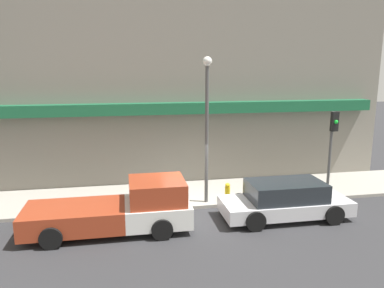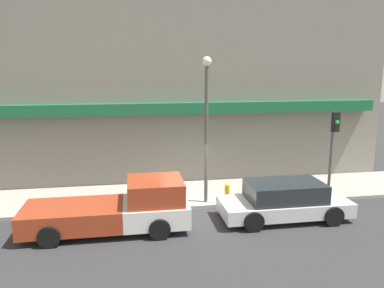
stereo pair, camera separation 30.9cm
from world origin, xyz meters
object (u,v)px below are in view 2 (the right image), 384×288
at_px(pickup_truck, 119,209).
at_px(fire_hydrant, 227,192).
at_px(parked_car, 284,201).
at_px(street_lamp, 206,114).
at_px(traffic_light, 333,138).

bearing_deg(pickup_truck, fire_hydrant, 23.14).
relative_size(parked_car, street_lamp, 0.82).
relative_size(pickup_truck, traffic_light, 1.55).
xyz_separation_m(fire_hydrant, traffic_light, (4.47, 0.02, 2.06)).
height_order(pickup_truck, fire_hydrant, pickup_truck).
height_order(pickup_truck, street_lamp, street_lamp).
height_order(pickup_truck, traffic_light, traffic_light).
xyz_separation_m(fire_hydrant, street_lamp, (-0.88, 0.00, 3.18)).
xyz_separation_m(pickup_truck, street_lamp, (3.37, 1.81, 2.93)).
bearing_deg(pickup_truck, parked_car, 0.12).
distance_m(fire_hydrant, traffic_light, 4.93).
bearing_deg(traffic_light, fire_hydrant, -179.72).
distance_m(street_lamp, traffic_light, 5.47).
relative_size(pickup_truck, fire_hydrant, 7.44).
bearing_deg(pickup_truck, traffic_light, 11.94).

